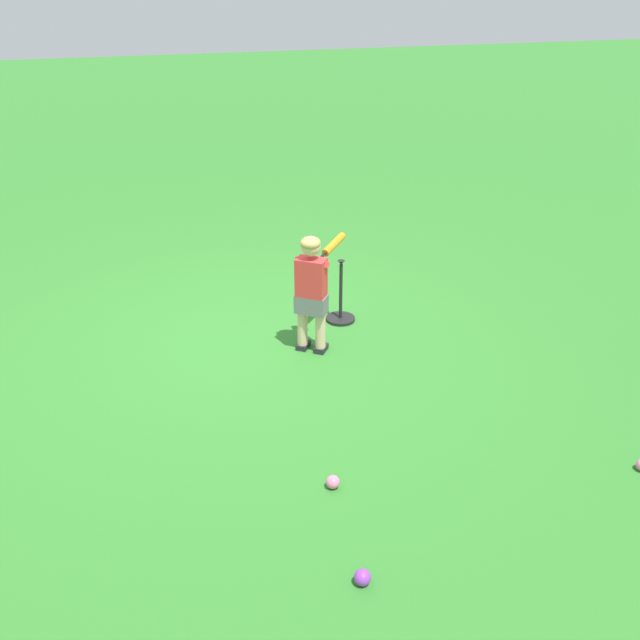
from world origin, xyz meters
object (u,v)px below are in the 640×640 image
object	(u,v)px
batting_tee	(341,310)
play_ball_by_bucket	(333,482)
play_ball_far_left	(362,577)
child_batter	(313,282)

from	to	relation	value
batting_tee	play_ball_by_bucket	bearing A→B (deg)	72.75
play_ball_far_left	batting_tee	distance (m)	3.32
play_ball_by_bucket	child_batter	bearing A→B (deg)	-100.24
child_batter	play_ball_far_left	bearing A→B (deg)	81.62
play_ball_far_left	play_ball_by_bucket	distance (m)	0.86
child_batter	batting_tee	xyz separation A→B (m)	(-0.40, -0.48, -0.55)
child_batter	play_ball_by_bucket	size ratio (longest dim) A/B	11.55
play_ball_by_bucket	batting_tee	world-z (taller)	batting_tee
child_batter	play_ball_far_left	size ratio (longest dim) A/B	10.95
play_ball_far_left	play_ball_by_bucket	xyz separation A→B (m)	(-0.06, -0.85, -0.00)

